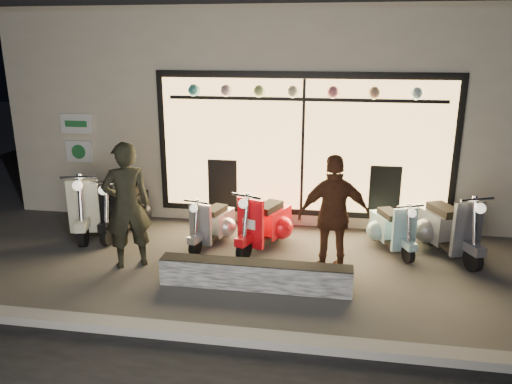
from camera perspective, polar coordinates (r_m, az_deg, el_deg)
ground at (r=7.88m, az=-1.88°, el=-8.53°), size 40.00×40.00×0.00m
kerb at (r=6.14m, az=-5.65°, el=-15.86°), size 40.00×0.25×0.12m
shop_building at (r=12.11m, az=2.71°, el=10.74°), size 10.20×6.23×4.20m
graffiti_barrier at (r=7.15m, az=-0.11°, el=-9.47°), size 2.73×0.28×0.40m
scooter_silver at (r=8.71m, az=-4.79°, el=-3.53°), size 0.61×1.24×0.88m
scooter_red at (r=8.54m, az=1.28°, el=-3.45°), size 0.81×1.43×1.03m
scooter_black at (r=9.54m, az=-14.60°, el=-1.73°), size 0.50×1.49×1.07m
scooter_cream at (r=9.73m, az=-18.19°, el=-1.40°), size 0.80×1.65×1.18m
scooter_blue at (r=8.77m, az=15.07°, el=-3.89°), size 0.70×1.24×0.90m
scooter_grey at (r=8.85m, az=20.70°, el=-3.67°), size 0.88×1.50×1.09m
man at (r=7.82m, az=-14.54°, el=-1.51°), size 0.86×0.78×1.97m
woman at (r=7.45m, az=8.92°, el=-2.65°), size 1.13×0.63×1.83m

